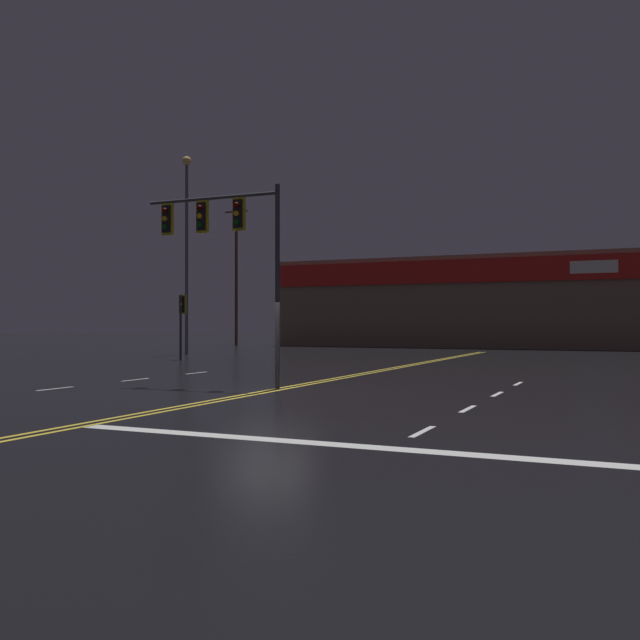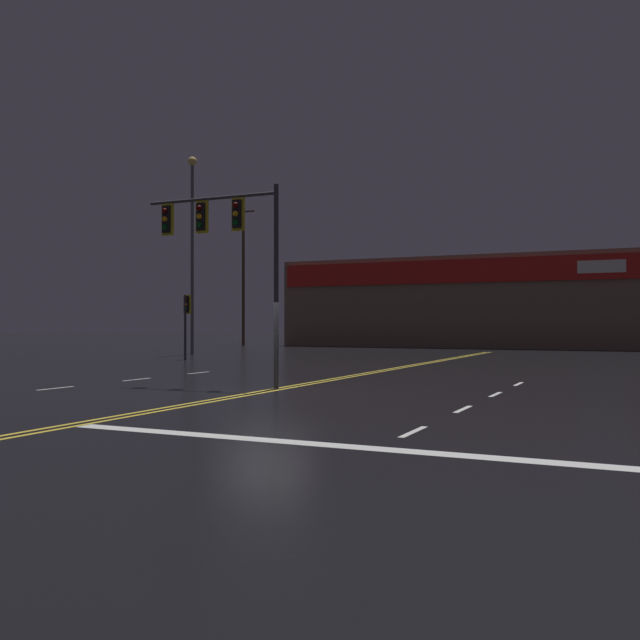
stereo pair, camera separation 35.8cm
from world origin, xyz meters
name	(u,v)px [view 2 (the right image)]	position (x,y,z in m)	size (l,w,h in m)	color
ground_plane	(266,391)	(0.00, 0.00, 0.00)	(200.00, 200.00, 0.00)	black
road_markings	(281,399)	(1.35, -1.64, 0.00)	(17.74, 60.00, 0.01)	gold
traffic_signal_median	(220,231)	(-2.06, 0.85, 4.66)	(4.57, 0.36, 5.93)	#38383D
traffic_signal_corner_northwest	(186,312)	(-12.36, 13.53, 2.49)	(0.42, 0.36, 3.39)	#38383D
streetlight_near_right	(192,232)	(-15.82, 18.96, 7.49)	(0.56, 0.56, 12.14)	#59595E
building_backdrop	(518,302)	(0.00, 41.57, 3.59)	(37.50, 10.23, 7.16)	#7A6651
utility_pole_row	(510,262)	(0.31, 35.96, 6.39)	(47.16, 0.26, 12.53)	#4C3828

